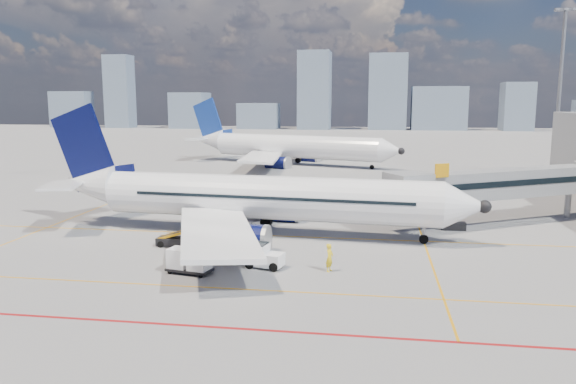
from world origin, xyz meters
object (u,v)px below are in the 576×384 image
cargo_dolly (189,260)px  belt_loader (182,240)px  second_aircraft (288,147)px  main_aircraft (250,198)px  baggage_tug (263,256)px  ramp_worker (330,258)px

cargo_dolly → belt_loader: belt_loader is taller
cargo_dolly → second_aircraft: bearing=104.7°
main_aircraft → cargo_dolly: (-1.60, -11.90, -2.29)m
main_aircraft → baggage_tug: bearing=-67.4°
second_aircraft → belt_loader: (0.53, -59.50, -2.65)m
cargo_dolly → ramp_worker: bearing=23.4°
main_aircraft → cargo_dolly: main_aircraft is taller
baggage_tug → cargo_dolly: 5.15m
baggage_tug → ramp_worker: ramp_worker is taller
baggage_tug → ramp_worker: (4.66, -0.18, 0.14)m
baggage_tug → belt_loader: (-7.60, 4.67, -0.27)m
cargo_dolly → belt_loader: 7.37m
main_aircraft → baggage_tug: size_ratio=14.30×
main_aircraft → ramp_worker: (7.76, -9.98, -2.25)m
cargo_dolly → baggage_tug: bearing=35.8°
main_aircraft → belt_loader: main_aircraft is taller
baggage_tug → ramp_worker: 4.66m
belt_loader → ramp_worker: belt_loader is taller
baggage_tug → belt_loader: size_ratio=0.51×
second_aircraft → belt_loader: size_ratio=7.80×
ramp_worker → cargo_dolly: bearing=121.1°
cargo_dolly → ramp_worker: 9.56m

